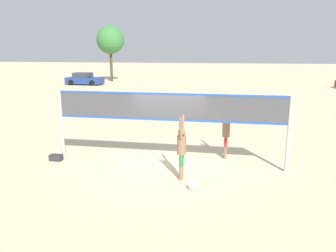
% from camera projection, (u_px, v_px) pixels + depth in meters
% --- Properties ---
extents(ground_plane, '(200.00, 200.00, 0.00)m').
position_uv_depth(ground_plane, '(168.00, 164.00, 11.65)').
color(ground_plane, beige).
extents(volleyball_net, '(8.15, 0.13, 2.54)m').
position_uv_depth(volleyball_net, '(168.00, 115.00, 11.25)').
color(volleyball_net, beige).
rests_on(volleyball_net, ground_plane).
extents(player_spiker, '(0.28, 0.69, 2.02)m').
position_uv_depth(player_spiker, '(182.00, 147.00, 10.07)').
color(player_spiker, '#8C664C').
rests_on(player_spiker, ground_plane).
extents(player_blocker, '(0.28, 0.69, 2.04)m').
position_uv_depth(player_blocker, '(226.00, 130.00, 12.11)').
color(player_blocker, '#8C664C').
rests_on(player_blocker, ground_plane).
extents(volleyball, '(0.24, 0.24, 0.24)m').
position_uv_depth(volleyball, '(192.00, 185.00, 9.53)').
color(volleyball, white).
rests_on(volleyball, ground_plane).
extents(gear_bag, '(0.45, 0.26, 0.22)m').
position_uv_depth(gear_bag, '(56.00, 158.00, 12.03)').
color(gear_bag, '#2D2D33').
rests_on(gear_bag, ground_plane).
extents(parked_car_near, '(4.36, 2.01, 1.44)m').
position_uv_depth(parked_car_near, '(84.00, 79.00, 38.94)').
color(parked_car_near, navy).
rests_on(parked_car_near, ground_plane).
extents(tree_left_cluster, '(3.60, 3.60, 7.13)m').
position_uv_depth(tree_left_cluster, '(110.00, 40.00, 42.50)').
color(tree_left_cluster, '#4C3823').
rests_on(tree_left_cluster, ground_plane).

